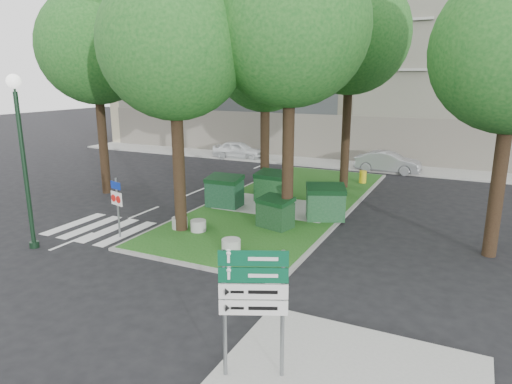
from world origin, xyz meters
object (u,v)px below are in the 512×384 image
Objects in this scene: bollard_mid at (198,226)px; car_white at (238,150)px; tree_median_near_right at (294,10)px; traffic_sign_pole at (117,200)px; dumpster_d at (325,202)px; bollard_right at (231,246)px; tree_median_mid at (268,50)px; tree_street_left at (97,35)px; litter_bin at (363,177)px; street_lamp at (21,142)px; dumpster_a at (225,191)px; tree_median_near_left at (176,29)px; directional_sign at (253,294)px; car_silver at (388,162)px; dumpster_c at (275,212)px; bollard_left at (180,223)px; tree_median_far at (353,22)px; dumpster_b at (273,187)px.

car_white is at bearing 112.49° from bollard_mid.
traffic_sign_pole is (-5.34, -3.47, -6.55)m from tree_median_near_right.
dumpster_d is at bearing 60.45° from tree_median_near_right.
dumpster_d is 2.95× the size of bollard_right.
dumpster_d is (3.91, -2.89, -6.17)m from tree_median_mid.
traffic_sign_pole is (5.16, -4.97, -6.22)m from tree_street_left.
litter_bin is 16.83m from street_lamp.
street_lamp is (-7.29, -5.57, -4.32)m from tree_median_near_right.
dumpster_d is at bearing -1.01° from dumpster_a.
car_white is (-5.46, 11.70, -0.16)m from dumpster_a.
tree_median_near_left is at bearing 55.21° from traffic_sign_pole.
tree_median_mid is (0.50, 6.50, -0.34)m from tree_median_near_left.
car_silver is (-1.28, 21.59, -1.18)m from directional_sign.
bollard_mid is at bearing 147.73° from bollard_right.
litter_bin is 0.18× the size of car_white.
bollard_right is at bearing -80.57° from dumpster_c.
tree_median_mid reaches higher than dumpster_d.
litter_bin is at bearing 60.65° from street_lamp.
dumpster_c is 2.38× the size of bollard_right.
bollard_left is (-0.03, -3.43, -0.47)m from dumpster_a.
car_silver is (10.58, -0.29, 0.01)m from car_white.
street_lamp is at bearing -119.82° from tree_median_far.
tree_median_near_left is 2.80× the size of car_white.
directional_sign is (4.80, -11.91, 1.02)m from dumpster_b.
car_silver is (6.75, 16.37, -0.79)m from traffic_sign_pole.
tree_median_mid is 6.18× the size of dumpster_b.
litter_bin is 0.17× the size of car_silver.
tree_street_left reaches higher than street_lamp.
dumpster_a is 0.27× the size of street_lamp.
litter_bin is 0.30× the size of traffic_sign_pole.
tree_median_near_right is 11.63m from litter_bin.
street_lamp is at bearing -140.09° from bollard_mid.
tree_median_far is (3.70, 9.50, 1.00)m from tree_median_near_left.
dumpster_a is 0.97× the size of dumpster_b.
bollard_right is at bearing -132.01° from dumpster_d.
litter_bin is 17.68m from directional_sign.
tree_median_near_right is 7.41m from dumpster_d.
directional_sign is (5.61, -6.78, 1.50)m from bollard_mid.
bollard_right is at bearing -95.17° from tree_median_far.
directional_sign is (6.42, -6.75, 1.50)m from bollard_left.
traffic_sign_pole is at bearing -146.95° from tree_median_near_right.
litter_bin is at bearing 173.11° from car_silver.
tree_median_far reaches higher than litter_bin.
bollard_mid is at bearing -89.27° from tree_median_mid.
litter_bin is 13.78m from traffic_sign_pole.
car_silver is (4.41, 8.39, -6.33)m from tree_median_mid.
dumpster_d is 11.27m from street_lamp.
tree_median_near_right is 8.14m from dumpster_b.
bollard_left is at bearing -137.51° from dumpster_c.
bollard_mid is at bearing -79.49° from dumpster_a.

